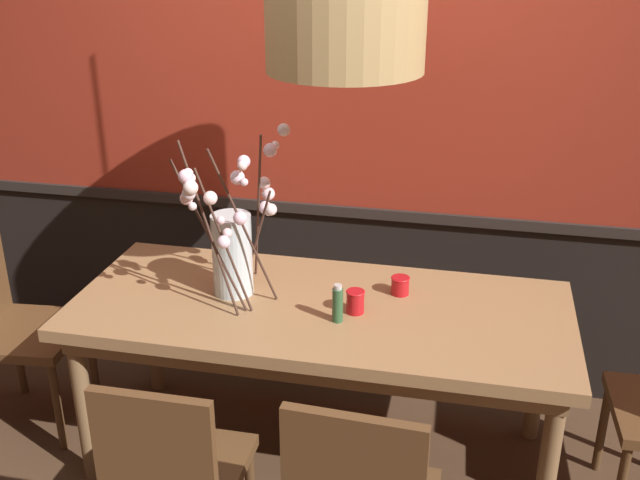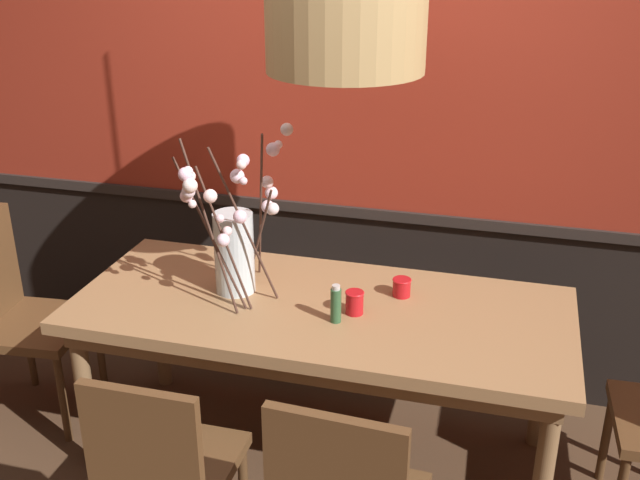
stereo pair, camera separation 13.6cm
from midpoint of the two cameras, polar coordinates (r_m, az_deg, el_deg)
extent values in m
plane|color=#4C3321|center=(3.44, -1.18, -16.00)|extent=(24.00, 24.00, 0.00)
cube|color=black|center=(3.83, 1.43, -3.84)|extent=(5.04, 0.12, 0.87)
cube|color=black|center=(3.64, 1.47, 2.46)|extent=(5.04, 0.14, 0.05)
cube|color=maroon|center=(3.43, 1.67, 17.26)|extent=(5.04, 0.12, 1.91)
cube|color=#997047|center=(3.03, -1.29, -5.37)|extent=(2.00, 0.86, 0.05)
cube|color=brown|center=(3.07, -1.28, -6.45)|extent=(1.89, 0.75, 0.08)
cylinder|color=brown|center=(3.28, -18.68, -11.97)|extent=(0.07, 0.07, 0.70)
cylinder|color=brown|center=(2.91, 15.57, -16.66)|extent=(0.07, 0.07, 0.70)
cylinder|color=brown|center=(3.78, -13.61, -6.41)|extent=(0.07, 0.07, 0.70)
cylinder|color=brown|center=(3.46, 15.17, -9.56)|extent=(0.07, 0.07, 0.70)
cube|color=brown|center=(2.68, -11.89, -16.78)|extent=(0.41, 0.42, 0.04)
cube|color=brown|center=(2.41, -14.15, -15.39)|extent=(0.39, 0.04, 0.41)
cube|color=brown|center=(3.65, -22.27, -6.59)|extent=(0.48, 0.49, 0.04)
cylinder|color=#492F1A|center=(3.84, -17.90, -8.64)|extent=(0.04, 0.04, 0.44)
cylinder|color=#492F1A|center=(3.55, -20.39, -11.80)|extent=(0.04, 0.04, 0.44)
cylinder|color=#492F1A|center=(4.00, -22.89, -8.03)|extent=(0.04, 0.04, 0.44)
cube|color=brown|center=(3.86, -2.47, -3.25)|extent=(0.44, 0.45, 0.04)
cube|color=brown|center=(3.92, -1.65, 1.31)|extent=(0.40, 0.06, 0.47)
cylinder|color=#492F1A|center=(3.77, -0.70, -8.05)|extent=(0.04, 0.04, 0.44)
cylinder|color=#492F1A|center=(3.87, -5.78, -7.26)|extent=(0.04, 0.04, 0.44)
cylinder|color=#492F1A|center=(4.08, 0.78, -5.47)|extent=(0.04, 0.04, 0.44)
cylinder|color=#492F1A|center=(4.17, -3.94, -4.82)|extent=(0.04, 0.04, 0.44)
cube|color=brown|center=(3.78, 6.02, -3.99)|extent=(0.45, 0.42, 0.04)
cube|color=brown|center=(3.85, 6.45, 0.34)|extent=(0.42, 0.04, 0.42)
cylinder|color=#492F1A|center=(3.73, 8.57, -8.71)|extent=(0.04, 0.04, 0.43)
cylinder|color=#492F1A|center=(3.76, 2.63, -8.18)|extent=(0.04, 0.04, 0.43)
cylinder|color=#492F1A|center=(4.04, 8.88, -6.10)|extent=(0.04, 0.04, 0.43)
cylinder|color=#492F1A|center=(4.07, 3.42, -5.63)|extent=(0.04, 0.04, 0.43)
cylinder|color=#492F1A|center=(3.42, 19.60, -13.30)|extent=(0.04, 0.04, 0.43)
cylinder|color=silver|center=(3.07, -7.95, -1.11)|extent=(0.16, 0.16, 0.34)
cylinder|color=silver|center=(3.13, -7.82, -3.28)|extent=(0.14, 0.14, 0.08)
cylinder|color=#472D23|center=(2.89, -9.80, 0.75)|extent=(0.24, 0.09, 0.67)
sphere|color=#F8CDD8|center=(2.75, -11.41, 4.98)|extent=(0.04, 0.04, 0.04)
sphere|color=silver|center=(2.79, -11.05, 2.52)|extent=(0.03, 0.03, 0.03)
sphere|color=#F8DCD3|center=(2.75, -11.23, 3.91)|extent=(0.06, 0.06, 0.06)
sphere|color=#F9D8CF|center=(2.78, -11.27, 4.61)|extent=(0.04, 0.04, 0.04)
cylinder|color=#472D23|center=(2.90, -8.66, -0.11)|extent=(0.21, 0.02, 0.57)
sphere|color=#FFD9D3|center=(2.80, -9.72, 3.15)|extent=(0.05, 0.05, 0.05)
sphere|color=silver|center=(2.85, -8.71, -0.17)|extent=(0.05, 0.05, 0.05)
sphere|color=#F2C5CF|center=(2.79, -8.96, 1.47)|extent=(0.03, 0.03, 0.03)
sphere|color=silver|center=(2.88, -8.42, 0.52)|extent=(0.04, 0.04, 0.04)
cylinder|color=#472D23|center=(3.08, -6.04, 0.25)|extent=(0.17, 0.15, 0.46)
sphere|color=white|center=(3.03, -5.05, 2.32)|extent=(0.05, 0.05, 0.05)
sphere|color=white|center=(3.05, -5.47, 2.46)|extent=(0.05, 0.05, 0.05)
sphere|color=white|center=(3.09, -5.22, 3.51)|extent=(0.05, 0.05, 0.05)
sphere|color=white|center=(3.04, -5.20, 2.15)|extent=(0.04, 0.04, 0.04)
cylinder|color=#472D23|center=(3.06, -6.00, 2.34)|extent=(0.12, 0.21, 0.68)
sphere|color=#FFD8D8|center=(3.04, -5.54, 4.34)|extent=(0.05, 0.05, 0.05)
sphere|color=white|center=(3.02, -4.74, 7.18)|extent=(0.04, 0.04, 0.04)
sphere|color=silver|center=(3.01, -4.09, 8.35)|extent=(0.05, 0.05, 0.05)
sphere|color=silver|center=(2.99, -5.13, 6.82)|extent=(0.06, 0.06, 0.06)
cylinder|color=#472D23|center=(2.94, -9.75, 0.28)|extent=(0.31, 0.08, 0.58)
sphere|color=#FFCCD2|center=(2.80, -11.51, 3.10)|extent=(0.05, 0.05, 0.05)
sphere|color=white|center=(2.77, -11.35, 3.46)|extent=(0.05, 0.05, 0.05)
sphere|color=#FEC8E1|center=(2.76, -11.59, 4.73)|extent=(0.05, 0.05, 0.05)
cylinder|color=#472D23|center=(2.91, -7.15, 0.92)|extent=(0.23, 0.12, 0.65)
sphere|color=#FFD3CF|center=(2.71, -7.36, 5.61)|extent=(0.04, 0.04, 0.04)
sphere|color=#FFCCE6|center=(2.73, -7.25, 5.93)|extent=(0.05, 0.05, 0.05)
sphere|color=#F6CADF|center=(2.85, -7.46, 1.64)|extent=(0.05, 0.05, 0.05)
sphere|color=silver|center=(2.78, -7.70, 4.72)|extent=(0.05, 0.05, 0.05)
sphere|color=silver|center=(2.75, -7.21, 4.37)|extent=(0.03, 0.03, 0.03)
cylinder|color=red|center=(3.10, 4.87, -3.48)|extent=(0.07, 0.07, 0.08)
torus|color=red|center=(3.08, 4.89, -2.91)|extent=(0.08, 0.08, 0.01)
cylinder|color=silver|center=(3.10, 4.86, -3.67)|extent=(0.05, 0.05, 0.04)
cylinder|color=red|center=(2.94, 1.38, -4.72)|extent=(0.07, 0.07, 0.09)
torus|color=red|center=(2.92, 1.39, -3.97)|extent=(0.08, 0.08, 0.01)
cylinder|color=silver|center=(2.95, 1.38, -4.96)|extent=(0.05, 0.05, 0.05)
cylinder|color=#2D5633|center=(2.87, -0.01, -4.99)|extent=(0.04, 0.04, 0.14)
cylinder|color=beige|center=(2.83, -0.01, -3.61)|extent=(0.03, 0.03, 0.02)
cylinder|color=tan|center=(2.72, 0.45, 15.64)|extent=(0.57, 0.57, 0.29)
sphere|color=#F9EAB7|center=(2.73, 0.45, 14.75)|extent=(0.14, 0.14, 0.14)
camera|label=1|loc=(0.07, -91.34, -0.57)|focal=42.08mm
camera|label=2|loc=(0.07, 88.66, 0.57)|focal=42.08mm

